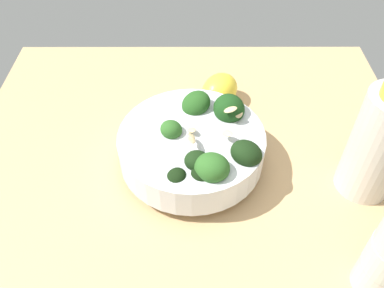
{
  "coord_description": "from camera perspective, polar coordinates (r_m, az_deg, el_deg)",
  "views": [
    {
      "loc": [
        34.94,
        0.36,
        42.34
      ],
      "look_at": [
        -2.47,
        0.42,
        4.0
      ],
      "focal_mm": 37.44,
      "sensor_mm": 36.0,
      "label": 1
    }
  ],
  "objects": [
    {
      "name": "lemon_wedge",
      "position": [
        0.65,
        3.66,
        7.71
      ],
      "size": [
        8.44,
        7.97,
        4.92
      ],
      "primitive_type": "ellipsoid",
      "rotation": [
        0.0,
        0.0,
        5.75
      ],
      "color": "yellow",
      "rests_on": "ground_plane"
    },
    {
      "name": "ground_plane",
      "position": [
        0.56,
        -0.43,
        -5.93
      ],
      "size": [
        65.38,
        65.38,
        3.59
      ],
      "primitive_type": "cube",
      "color": "tan"
    },
    {
      "name": "bowl_of_broccoli",
      "position": [
        0.54,
        0.36,
        -0.19
      ],
      "size": [
        19.53,
        19.53,
        9.11
      ],
      "color": "white",
      "rests_on": "ground_plane"
    },
    {
      "name": "bottle_short",
      "position": [
        0.53,
        24.79,
        -0.0
      ],
      "size": [
        7.04,
        7.04,
        16.17
      ],
      "color": "beige",
      "rests_on": "ground_plane"
    }
  ]
}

